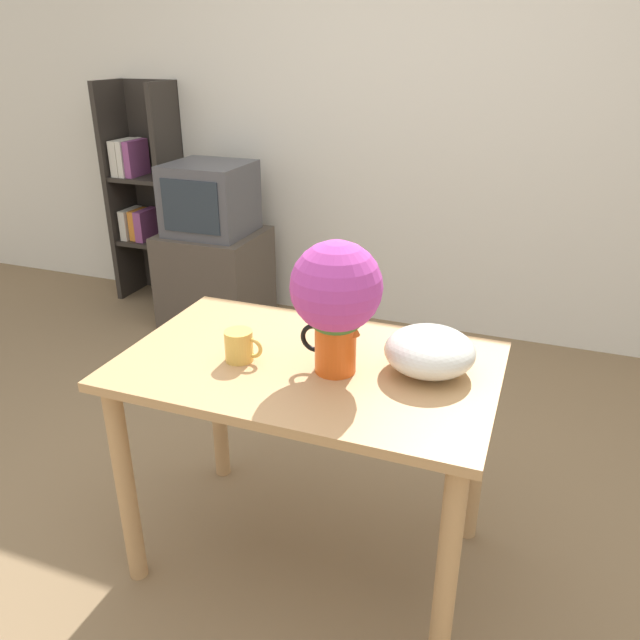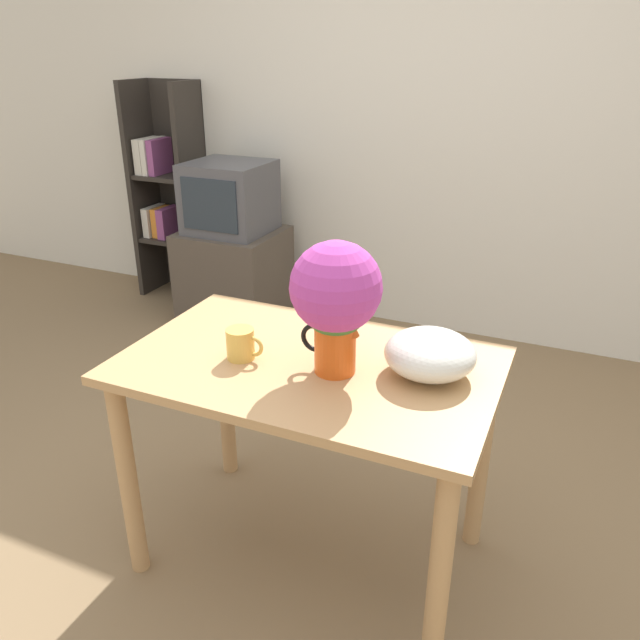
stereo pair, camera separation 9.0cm
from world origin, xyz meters
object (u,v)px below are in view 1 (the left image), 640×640
at_px(flower_vase, 336,296).
at_px(coffee_mug, 240,346).
at_px(tv_set, 210,199).
at_px(white_bowl, 430,351).

relative_size(flower_vase, coffee_mug, 3.26).
bearing_deg(flower_vase, coffee_mug, -172.15).
xyz_separation_m(flower_vase, tv_set, (-1.38, 1.68, -0.20)).
height_order(flower_vase, coffee_mug, flower_vase).
bearing_deg(white_bowl, flower_vase, -160.27).
bearing_deg(coffee_mug, tv_set, 122.42).
bearing_deg(tv_set, flower_vase, -50.48).
bearing_deg(tv_set, white_bowl, -43.98).
relative_size(coffee_mug, white_bowl, 0.46).
bearing_deg(coffee_mug, flower_vase, 7.85).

